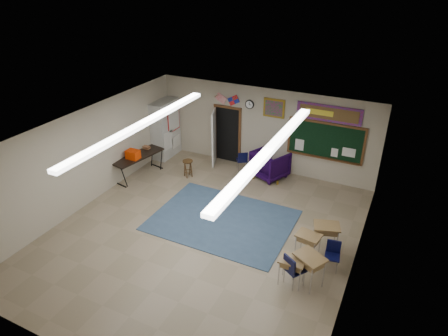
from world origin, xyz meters
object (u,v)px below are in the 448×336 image
at_px(student_desk_front_right, 325,236).
at_px(wooden_stool, 188,168).
at_px(wingback_armchair, 270,164).
at_px(student_desk_front_left, 308,245).
at_px(folding_table, 139,165).

relative_size(student_desk_front_right, wooden_stool, 1.27).
distance_m(wingback_armchair, student_desk_front_left, 4.39).
distance_m(student_desk_front_left, wooden_stool, 5.51).
height_order(student_desk_front_right, folding_table, folding_table).
height_order(wingback_armchair, folding_table, folding_table).
bearing_deg(wingback_armchair, folding_table, 49.75).
xyz_separation_m(student_desk_front_left, student_desk_front_right, (0.33, 0.50, 0.04)).
bearing_deg(student_desk_front_right, folding_table, 152.09).
distance_m(folding_table, wooden_stool, 1.73).
relative_size(student_desk_front_left, folding_table, 0.35).
distance_m(student_desk_front_left, folding_table, 6.74).
bearing_deg(folding_table, wingback_armchair, 36.53).
xyz_separation_m(wingback_armchair, student_desk_front_right, (2.70, -3.19, -0.05)).
distance_m(student_desk_front_right, folding_table, 6.96).
distance_m(wingback_armchair, wooden_stool, 2.88).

